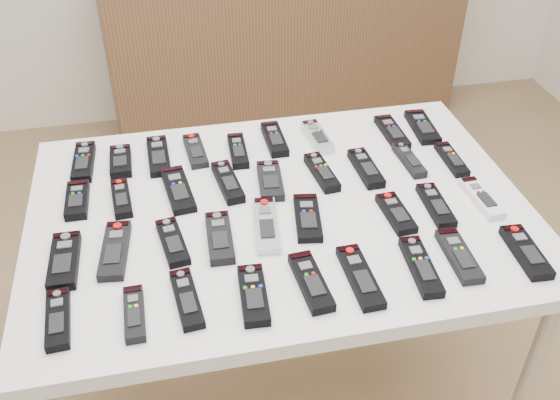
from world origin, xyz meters
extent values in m
cube|color=white|center=(-0.02, 0.05, 0.76)|extent=(1.25, 0.88, 0.04)
cylinder|color=beige|center=(0.54, -0.33, 0.37)|extent=(0.04, 0.04, 0.74)
cylinder|color=beige|center=(-0.59, 0.43, 0.37)|extent=(0.04, 0.04, 0.74)
cylinder|color=beige|center=(0.54, 0.43, 0.37)|extent=(0.04, 0.04, 0.74)
cube|color=#543521|center=(0.38, 1.78, 0.45)|extent=(1.83, 0.57, 0.90)
cube|color=black|center=(-0.51, 0.34, 0.79)|extent=(0.06, 0.18, 0.02)
cube|color=black|center=(-0.41, 0.32, 0.79)|extent=(0.06, 0.14, 0.02)
cube|color=black|center=(-0.31, 0.33, 0.79)|extent=(0.06, 0.19, 0.02)
cube|color=black|center=(-0.20, 0.34, 0.79)|extent=(0.06, 0.17, 0.02)
cube|color=black|center=(-0.09, 0.31, 0.79)|extent=(0.05, 0.16, 0.02)
cube|color=black|center=(0.03, 0.35, 0.79)|extent=(0.05, 0.17, 0.02)
cube|color=#B7B7BC|center=(0.15, 0.34, 0.79)|extent=(0.06, 0.17, 0.02)
cube|color=black|center=(0.38, 0.32, 0.79)|extent=(0.05, 0.17, 0.02)
cube|color=black|center=(0.48, 0.33, 0.79)|extent=(0.07, 0.18, 0.02)
cube|color=black|center=(-0.52, 0.16, 0.79)|extent=(0.06, 0.14, 0.02)
cube|color=black|center=(-0.41, 0.15, 0.79)|extent=(0.06, 0.15, 0.02)
cube|color=black|center=(-0.27, 0.16, 0.79)|extent=(0.08, 0.20, 0.02)
cube|color=black|center=(-0.14, 0.16, 0.79)|extent=(0.07, 0.18, 0.02)
cube|color=black|center=(-0.03, 0.15, 0.79)|extent=(0.08, 0.17, 0.02)
cube|color=black|center=(0.12, 0.16, 0.79)|extent=(0.06, 0.17, 0.02)
cube|color=black|center=(0.24, 0.15, 0.79)|extent=(0.06, 0.17, 0.02)
cube|color=black|center=(0.37, 0.17, 0.79)|extent=(0.04, 0.16, 0.02)
cube|color=black|center=(0.49, 0.15, 0.79)|extent=(0.04, 0.16, 0.02)
cube|color=black|center=(-0.54, -0.06, 0.79)|extent=(0.06, 0.18, 0.02)
cube|color=black|center=(-0.43, -0.05, 0.79)|extent=(0.08, 0.19, 0.02)
cube|color=black|center=(-0.30, -0.05, 0.79)|extent=(0.07, 0.17, 0.02)
cube|color=black|center=(-0.19, -0.06, 0.79)|extent=(0.06, 0.17, 0.02)
cube|color=#B7B7BC|center=(-0.07, -0.03, 0.79)|extent=(0.08, 0.20, 0.02)
cube|color=black|center=(0.03, -0.02, 0.79)|extent=(0.09, 0.18, 0.02)
cube|color=black|center=(0.25, -0.05, 0.79)|extent=(0.06, 0.15, 0.02)
cube|color=black|center=(0.36, -0.04, 0.79)|extent=(0.06, 0.17, 0.02)
cube|color=silver|center=(0.49, -0.04, 0.79)|extent=(0.05, 0.17, 0.02)
cube|color=black|center=(-0.54, -0.24, 0.79)|extent=(0.06, 0.16, 0.02)
cube|color=black|center=(-0.39, -0.26, 0.79)|extent=(0.04, 0.15, 0.02)
cube|color=black|center=(-0.28, -0.24, 0.79)|extent=(0.06, 0.17, 0.02)
cube|color=black|center=(-0.14, -0.25, 0.79)|extent=(0.07, 0.17, 0.02)
cube|color=black|center=(-0.01, -0.24, 0.79)|extent=(0.07, 0.18, 0.02)
cube|color=black|center=(0.10, -0.25, 0.79)|extent=(0.06, 0.19, 0.02)
cube|color=black|center=(0.24, -0.24, 0.79)|extent=(0.06, 0.19, 0.02)
cube|color=black|center=(0.34, -0.23, 0.79)|extent=(0.06, 0.17, 0.02)
cube|color=black|center=(0.49, -0.25, 0.79)|extent=(0.06, 0.17, 0.02)
camera|label=1|loc=(-0.27, -1.17, 1.74)|focal=40.00mm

